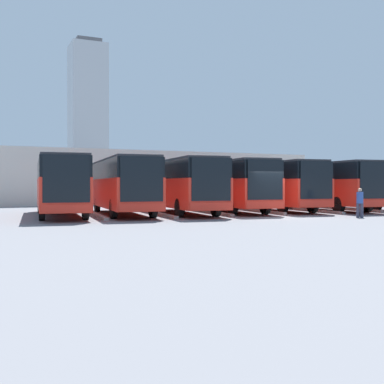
{
  "coord_description": "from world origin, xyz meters",
  "views": [
    {
      "loc": [
        14.87,
        22.05,
        1.75
      ],
      "look_at": [
        2.64,
        -5.43,
        1.32
      ],
      "focal_mm": 45.0,
      "sensor_mm": 36.0,
      "label": 1
    }
  ],
  "objects_px": {
    "bus_3": "(227,184)",
    "bus_4": "(180,184)",
    "bus_1": "(323,184)",
    "pedestrian": "(360,202)",
    "bus_6": "(60,184)",
    "bus_2": "(272,184)",
    "bus_5": "(122,184)",
    "bus_0": "(357,184)"
  },
  "relations": [
    {
      "from": "bus_3",
      "to": "bus_4",
      "type": "height_order",
      "value": "same"
    },
    {
      "from": "bus_1",
      "to": "bus_3",
      "type": "xyz_separation_m",
      "value": [
        7.09,
        -0.81,
        0.0
      ]
    },
    {
      "from": "pedestrian",
      "to": "bus_6",
      "type": "bearing_deg",
      "value": -161.94
    },
    {
      "from": "bus_3",
      "to": "bus_6",
      "type": "height_order",
      "value": "same"
    },
    {
      "from": "bus_2",
      "to": "bus_5",
      "type": "height_order",
      "value": "same"
    },
    {
      "from": "bus_1",
      "to": "bus_6",
      "type": "xyz_separation_m",
      "value": [
        17.73,
        -0.85,
        0.0
      ]
    },
    {
      "from": "bus_6",
      "to": "pedestrian",
      "type": "height_order",
      "value": "bus_6"
    },
    {
      "from": "bus_3",
      "to": "pedestrian",
      "type": "distance_m",
      "value": 8.8
    },
    {
      "from": "bus_0",
      "to": "bus_1",
      "type": "xyz_separation_m",
      "value": [
        3.55,
        0.48,
        0.0
      ]
    },
    {
      "from": "bus_0",
      "to": "bus_3",
      "type": "xyz_separation_m",
      "value": [
        10.64,
        -0.33,
        0.0
      ]
    },
    {
      "from": "bus_1",
      "to": "bus_4",
      "type": "relative_size",
      "value": 1.0
    },
    {
      "from": "bus_0",
      "to": "pedestrian",
      "type": "relative_size",
      "value": 6.98
    },
    {
      "from": "bus_1",
      "to": "bus_5",
      "type": "bearing_deg",
      "value": 2.96
    },
    {
      "from": "bus_3",
      "to": "bus_5",
      "type": "xyz_separation_m",
      "value": [
        7.09,
        0.12,
        0.0
      ]
    },
    {
      "from": "bus_4",
      "to": "bus_6",
      "type": "height_order",
      "value": "same"
    },
    {
      "from": "bus_1",
      "to": "bus_3",
      "type": "distance_m",
      "value": 7.14
    },
    {
      "from": "bus_1",
      "to": "bus_2",
      "type": "xyz_separation_m",
      "value": [
        3.55,
        -0.92,
        0.0
      ]
    },
    {
      "from": "bus_1",
      "to": "bus_3",
      "type": "bearing_deg",
      "value": -0.8
    },
    {
      "from": "bus_4",
      "to": "pedestrian",
      "type": "distance_m",
      "value": 10.46
    },
    {
      "from": "bus_0",
      "to": "bus_2",
      "type": "distance_m",
      "value": 7.11
    },
    {
      "from": "bus_0",
      "to": "bus_5",
      "type": "distance_m",
      "value": 17.74
    },
    {
      "from": "bus_5",
      "to": "pedestrian",
      "type": "relative_size",
      "value": 6.98
    },
    {
      "from": "bus_0",
      "to": "bus_6",
      "type": "xyz_separation_m",
      "value": [
        21.28,
        -0.37,
        0.0
      ]
    },
    {
      "from": "bus_0",
      "to": "bus_6",
      "type": "height_order",
      "value": "same"
    },
    {
      "from": "bus_1",
      "to": "bus_4",
      "type": "xyz_separation_m",
      "value": [
        10.64,
        -0.29,
        0.0
      ]
    },
    {
      "from": "bus_2",
      "to": "bus_4",
      "type": "bearing_deg",
      "value": 10.8
    },
    {
      "from": "bus_1",
      "to": "bus_2",
      "type": "relative_size",
      "value": 1.0
    },
    {
      "from": "bus_1",
      "to": "pedestrian",
      "type": "height_order",
      "value": "bus_1"
    },
    {
      "from": "bus_3",
      "to": "bus_6",
      "type": "bearing_deg",
      "value": 5.53
    },
    {
      "from": "bus_0",
      "to": "bus_5",
      "type": "bearing_deg",
      "value": 5.08
    },
    {
      "from": "bus_2",
      "to": "pedestrian",
      "type": "xyz_separation_m",
      "value": [
        -0.3,
        7.96,
        -0.97
      ]
    },
    {
      "from": "bus_3",
      "to": "bus_2",
      "type": "bearing_deg",
      "value": -172.59
    },
    {
      "from": "bus_2",
      "to": "bus_3",
      "type": "height_order",
      "value": "same"
    },
    {
      "from": "bus_2",
      "to": "bus_5",
      "type": "relative_size",
      "value": 1.0
    },
    {
      "from": "bus_6",
      "to": "bus_0",
      "type": "bearing_deg",
      "value": -175.25
    },
    {
      "from": "bus_1",
      "to": "bus_5",
      "type": "relative_size",
      "value": 1.0
    },
    {
      "from": "bus_0",
      "to": "bus_2",
      "type": "bearing_deg",
      "value": 2.25
    },
    {
      "from": "bus_2",
      "to": "pedestrian",
      "type": "relative_size",
      "value": 6.98
    },
    {
      "from": "bus_6",
      "to": "bus_4",
      "type": "bearing_deg",
      "value": -178.8
    },
    {
      "from": "pedestrian",
      "to": "bus_2",
      "type": "bearing_deg",
      "value": 138.8
    },
    {
      "from": "bus_2",
      "to": "bus_3",
      "type": "distance_m",
      "value": 3.55
    },
    {
      "from": "bus_0",
      "to": "pedestrian",
      "type": "xyz_separation_m",
      "value": [
        6.8,
        7.53,
        -0.97
      ]
    }
  ]
}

